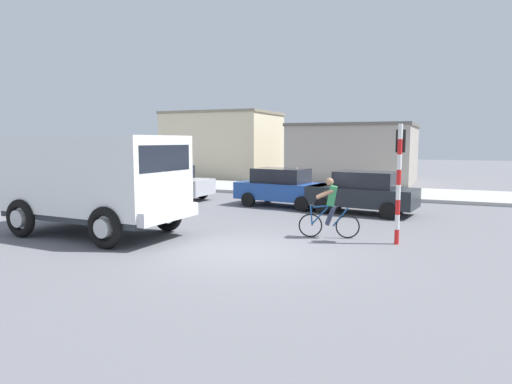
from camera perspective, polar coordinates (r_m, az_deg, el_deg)
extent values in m
plane|color=slate|center=(11.35, 0.09, -7.60)|extent=(120.00, 120.00, 0.00)
cube|color=#ADADA8|center=(24.35, 12.69, 0.01)|extent=(80.00, 5.00, 0.16)
cube|color=white|center=(14.07, -19.68, 2.19)|extent=(5.34, 2.80, 2.20)
cube|color=#2D3338|center=(14.20, -19.50, -2.56)|extent=(5.23, 2.75, 0.16)
cube|color=silver|center=(12.39, -10.78, -2.73)|extent=(0.38, 2.39, 0.36)
cube|color=black|center=(12.34, -11.48, 4.19)|extent=(0.25, 2.13, 0.70)
torus|color=black|center=(14.09, -11.15, -2.66)|extent=(1.11, 0.30, 1.10)
cylinder|color=beige|center=(14.09, -11.15, -2.66)|extent=(0.51, 0.33, 0.50)
torus|color=black|center=(12.19, -18.50, -4.30)|extent=(1.11, 0.30, 1.10)
cylinder|color=beige|center=(12.19, -18.50, -4.30)|extent=(0.51, 0.33, 0.50)
torus|color=black|center=(16.24, -20.22, -1.74)|extent=(1.11, 0.30, 1.10)
cylinder|color=beige|center=(16.24, -20.22, -1.74)|extent=(0.51, 0.33, 0.50)
torus|color=black|center=(14.62, -27.52, -2.95)|extent=(1.11, 0.30, 1.10)
cylinder|color=beige|center=(14.62, -27.52, -2.95)|extent=(0.51, 0.33, 0.50)
torus|color=black|center=(13.11, 6.86, -4.20)|extent=(0.67, 0.21, 0.68)
torus|color=black|center=(13.12, 11.46, -4.27)|extent=(0.67, 0.21, 0.68)
cylinder|color=#1E4C8C|center=(13.01, 8.42, -1.78)|extent=(0.59, 0.19, 0.09)
cylinder|color=#1E4C8C|center=(13.05, 8.14, -2.84)|extent=(0.50, 0.17, 0.57)
cylinder|color=#1E4C8C|center=(13.07, 10.60, -3.10)|extent=(0.44, 0.15, 0.57)
cylinder|color=#1E4C8C|center=(13.06, 6.99, -2.93)|extent=(0.10, 0.07, 0.59)
cylinder|color=black|center=(13.01, 7.12, -1.56)|extent=(0.15, 0.49, 0.03)
cube|color=black|center=(13.02, 9.73, -1.91)|extent=(0.26, 0.18, 0.06)
cube|color=#338C51|center=(12.98, 9.54, -0.47)|extent=(0.36, 0.38, 0.59)
sphere|color=#9E7051|center=(12.93, 9.26, 1.30)|extent=(0.22, 0.22, 0.22)
cylinder|color=#2D334C|center=(12.96, 9.36, -2.98)|extent=(0.32, 0.19, 0.57)
cylinder|color=#9E7051|center=(12.81, 8.66, -0.32)|extent=(0.50, 0.21, 0.29)
cylinder|color=#2D334C|center=(13.15, 9.35, -2.84)|extent=(0.32, 0.19, 0.57)
cylinder|color=#9E7051|center=(13.13, 8.66, -0.15)|extent=(0.50, 0.21, 0.29)
cylinder|color=red|center=(12.75, 17.28, -5.40)|extent=(0.12, 0.12, 0.40)
cylinder|color=white|center=(12.68, 17.34, -3.63)|extent=(0.12, 0.12, 0.40)
cylinder|color=red|center=(12.61, 17.40, -1.84)|extent=(0.12, 0.12, 0.40)
cylinder|color=white|center=(12.56, 17.46, -0.03)|extent=(0.12, 0.12, 0.40)
cylinder|color=red|center=(12.53, 17.53, 1.78)|extent=(0.12, 0.12, 0.40)
cylinder|color=white|center=(12.50, 17.59, 3.61)|extent=(0.12, 0.12, 0.40)
cylinder|color=red|center=(12.49, 17.65, 5.44)|extent=(0.12, 0.12, 0.40)
cylinder|color=white|center=(12.49, 17.72, 7.28)|extent=(0.12, 0.12, 0.40)
cube|color=black|center=(12.67, 17.75, 6.13)|extent=(0.24, 0.20, 0.60)
sphere|color=orange|center=(12.79, 17.80, 6.13)|extent=(0.14, 0.14, 0.14)
cube|color=#234C9E|center=(19.05, 3.54, 0.12)|extent=(4.20, 2.25, 0.70)
cube|color=black|center=(19.06, 3.15, 2.09)|extent=(2.38, 1.74, 0.60)
cylinder|color=black|center=(19.33, 7.96, -0.89)|extent=(0.62, 0.26, 0.60)
cylinder|color=black|center=(17.79, 5.80, -1.49)|extent=(0.62, 0.26, 0.60)
cylinder|color=black|center=(20.42, 1.55, -0.43)|extent=(0.62, 0.26, 0.60)
cylinder|color=black|center=(18.97, -0.98, -0.96)|extent=(0.62, 0.26, 0.60)
cube|color=#1E2328|center=(17.69, 13.15, -0.53)|extent=(4.20, 2.25, 0.70)
cube|color=black|center=(17.58, 13.67, 1.54)|extent=(2.38, 1.74, 0.60)
cylinder|color=black|center=(17.37, 8.35, -1.72)|extent=(0.62, 0.26, 0.60)
cylinder|color=black|center=(18.94, 10.35, -1.08)|extent=(0.62, 0.26, 0.60)
cylinder|color=black|center=(16.58, 16.28, -2.31)|extent=(0.62, 0.26, 0.60)
cylinder|color=black|center=(18.22, 17.66, -1.58)|extent=(0.62, 0.26, 0.60)
cube|color=#B7B7BC|center=(21.66, -10.79, 0.79)|extent=(4.08, 1.90, 0.70)
cube|color=black|center=(21.70, -11.14, 2.51)|extent=(2.27, 1.56, 0.60)
cylinder|color=black|center=(21.69, -6.80, -0.07)|extent=(0.61, 0.21, 0.60)
cylinder|color=black|center=(20.29, -9.39, -0.56)|extent=(0.61, 0.21, 0.60)
cylinder|color=black|center=(23.12, -11.98, 0.24)|extent=(0.61, 0.21, 0.60)
cylinder|color=black|center=(21.81, -14.72, -0.20)|extent=(0.61, 0.21, 0.60)
cylinder|color=#2D334C|center=(19.35, 5.18, -0.47)|extent=(0.22, 0.22, 0.85)
cube|color=#D13838|center=(19.28, 5.20, 1.61)|extent=(0.34, 0.22, 0.56)
sphere|color=tan|center=(19.25, 5.21, 2.77)|extent=(0.20, 0.20, 0.20)
cube|color=beige|center=(34.94, -4.11, 5.80)|extent=(7.66, 6.05, 4.69)
cube|color=gray|center=(35.00, -4.14, 9.81)|extent=(7.81, 6.17, 0.20)
cube|color=#9E9389|center=(30.94, 12.45, 4.59)|extent=(7.37, 7.80, 3.62)
cube|color=#5E5852|center=(30.94, 12.54, 8.13)|extent=(7.52, 7.95, 0.20)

